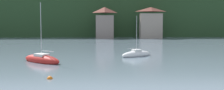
% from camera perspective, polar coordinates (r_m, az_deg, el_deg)
% --- Properties ---
extents(wooded_hillside, '(352.00, 45.36, 30.46)m').
position_cam_1_polar(wooded_hillside, '(115.61, -12.53, 5.47)').
color(wooded_hillside, '#264223').
rests_on(wooded_hillside, ground_plane).
extents(shore_building_west, '(5.65, 5.44, 9.65)m').
position_cam_1_polar(shore_building_west, '(82.59, -1.58, 4.70)').
color(shore_building_west, gray).
rests_on(shore_building_west, ground_plane).
extents(shore_building_westcentral, '(7.01, 4.19, 9.62)m').
position_cam_1_polar(shore_building_westcentral, '(83.34, 8.27, 4.65)').
color(shore_building_westcentral, gray).
rests_on(shore_building_westcentral, ground_plane).
extents(sailboat_far_1, '(5.63, 5.21, 7.28)m').
position_cam_1_polar(sailboat_far_1, '(32.11, -14.85, -3.04)').
color(sailboat_far_1, red).
rests_on(sailboat_far_1, ground_plane).
extents(sailboat_far_5, '(4.90, 3.98, 5.88)m').
position_cam_1_polar(sailboat_far_5, '(36.79, 5.26, -2.02)').
color(sailboat_far_5, white).
rests_on(sailboat_far_5, ground_plane).
extents(mooring_buoy_near, '(0.46, 0.46, 0.46)m').
position_cam_1_polar(mooring_buoy_near, '(22.44, -13.18, -7.09)').
color(mooring_buoy_near, orange).
rests_on(mooring_buoy_near, ground_plane).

